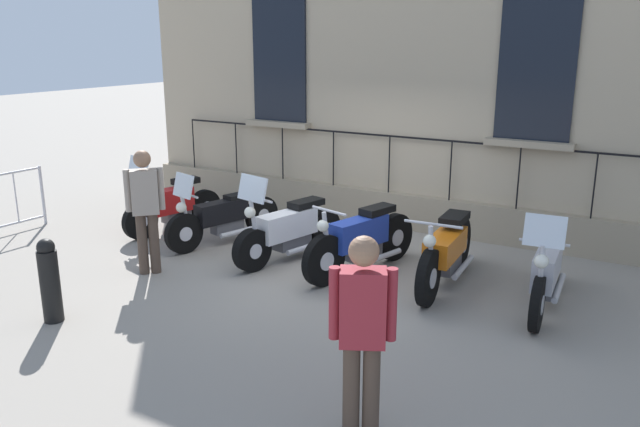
{
  "coord_description": "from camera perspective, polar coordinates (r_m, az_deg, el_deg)",
  "views": [
    {
      "loc": [
        7.63,
        4.37,
        3.21
      ],
      "look_at": [
        0.13,
        0.0,
        0.8
      ],
      "focal_mm": 35.71,
      "sensor_mm": 36.0,
      "label": 1
    }
  ],
  "objects": [
    {
      "name": "building_facade",
      "position": [
        11.17,
        7.46,
        16.35
      ],
      "size": [
        0.82,
        10.42,
        6.99
      ],
      "color": "tan",
      "rests_on": "ground_plane"
    },
    {
      "name": "bollard",
      "position": [
        8.01,
        -23.07,
        -5.52
      ],
      "size": [
        0.23,
        0.23,
        1.01
      ],
      "color": "black",
      "rests_on": "ground_plane"
    },
    {
      "name": "pedestrian_walking",
      "position": [
        5.06,
        3.82,
        -10.29
      ],
      "size": [
        0.36,
        0.48,
        1.77
      ],
      "color": "#47382D",
      "rests_on": "ground_plane"
    },
    {
      "name": "motorcycle_silver",
      "position": [
        8.23,
        19.67,
        -4.99
      ],
      "size": [
        2.14,
        0.54,
        1.35
      ],
      "color": "black",
      "rests_on": "ground_plane"
    },
    {
      "name": "motorcycle_black",
      "position": [
        10.3,
        -8.68,
        -0.35
      ],
      "size": [
        2.11,
        0.79,
        1.24
      ],
      "color": "black",
      "rests_on": "ground_plane"
    },
    {
      "name": "motorcycle_blue",
      "position": [
        8.92,
        3.69,
        -2.45
      ],
      "size": [
        2.14,
        0.84,
        1.04
      ],
      "color": "black",
      "rests_on": "ground_plane"
    },
    {
      "name": "ground_plane",
      "position": [
        9.36,
        0.39,
        -4.54
      ],
      "size": [
        60.0,
        60.0,
        0.0
      ],
      "primitive_type": "plane",
      "color": "gray"
    },
    {
      "name": "motorcycle_red",
      "position": [
        11.08,
        -13.13,
        0.65
      ],
      "size": [
        1.88,
        0.76,
        1.37
      ],
      "color": "black",
      "rests_on": "ground_plane"
    },
    {
      "name": "pedestrian_standing",
      "position": [
        9.05,
        -15.38,
        0.77
      ],
      "size": [
        0.41,
        0.41,
        1.75
      ],
      "color": "#47382D",
      "rests_on": "ground_plane"
    },
    {
      "name": "motorcycle_white",
      "position": [
        9.45,
        -2.81,
        -1.56
      ],
      "size": [
        2.07,
        0.83,
        1.38
      ],
      "color": "black",
      "rests_on": "ground_plane"
    },
    {
      "name": "motorcycle_orange",
      "position": [
        8.61,
        11.23,
        -3.45
      ],
      "size": [
        2.24,
        0.73,
        1.04
      ],
      "color": "black",
      "rests_on": "ground_plane"
    }
  ]
}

